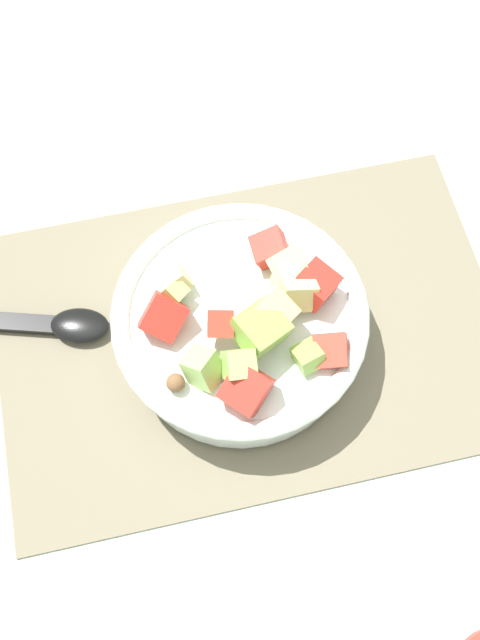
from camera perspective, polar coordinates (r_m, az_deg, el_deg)
ground_plane at (r=0.74m, az=0.74°, el=-1.05°), size 2.40×2.40×0.00m
placemat at (r=0.73m, az=0.75°, el=-0.96°), size 0.48×0.32×0.01m
salad_bowl at (r=0.69m, az=0.10°, el=-0.29°), size 0.23×0.23×0.10m
serving_spoon at (r=0.75m, az=-14.88°, el=-0.24°), size 0.20×0.08×0.01m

